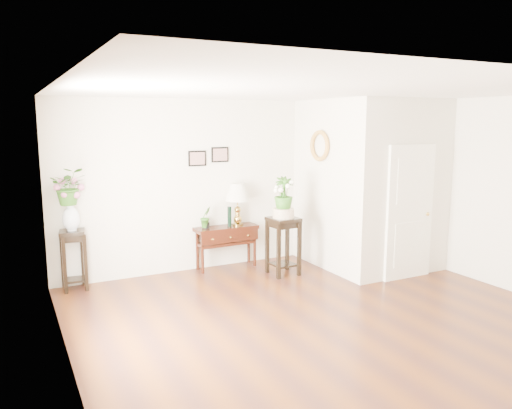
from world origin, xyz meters
TOP-DOWN VIEW (x-y plane):
  - floor at (0.00, 0.00)m, footprint 6.00×5.50m
  - ceiling at (0.00, 0.00)m, footprint 6.00×5.50m
  - wall_back at (0.00, 2.75)m, footprint 6.00×0.02m
  - wall_left at (-3.00, 0.00)m, footprint 0.02×5.50m
  - wall_right at (3.00, 0.00)m, footprint 0.02×5.50m
  - partition at (2.10, 1.77)m, footprint 1.80×1.95m
  - door at (2.10, 0.78)m, footprint 0.90×0.05m
  - art_print_left at (-0.65, 2.73)m, footprint 0.30×0.02m
  - art_print_right at (-0.25, 2.73)m, footprint 0.30×0.02m
  - wall_ornament at (1.16, 1.90)m, footprint 0.07×0.51m
  - console_table at (-0.22, 2.57)m, footprint 1.08×0.38m
  - table_lamp at (-0.01, 2.57)m, footprint 0.47×0.47m
  - green_vase at (-0.16, 2.57)m, footprint 0.08×0.08m
  - potted_plant at (-0.58, 2.57)m, footprint 0.23×0.21m
  - plant_stand_a at (-2.65, 2.57)m, footprint 0.39×0.39m
  - porcelain_vase at (-2.65, 2.57)m, footprint 0.32×0.32m
  - lily_arrangement at (-2.65, 2.57)m, footprint 0.55×0.50m
  - plant_stand_b at (0.45, 1.83)m, footprint 0.47×0.47m
  - ceramic_bowl at (0.45, 1.83)m, footprint 0.45×0.45m
  - narcissus at (0.45, 1.83)m, footprint 0.35×0.35m

SIDE VIEW (x-z plane):
  - floor at x=0.00m, z-range -0.01..0.01m
  - console_table at x=-0.22m, z-range 0.00..0.71m
  - plant_stand_a at x=-2.65m, z-range 0.00..0.89m
  - plant_stand_b at x=0.45m, z-range 0.00..0.93m
  - green_vase at x=-0.16m, z-range 0.72..1.05m
  - potted_plant at x=-0.58m, z-range 0.71..1.06m
  - ceramic_bowl at x=0.45m, z-range 0.93..1.09m
  - door at x=2.10m, z-range 0.00..2.10m
  - table_lamp at x=-0.01m, z-range 0.70..1.42m
  - porcelain_vase at x=-2.65m, z-range 0.90..1.32m
  - narcissus at x=0.45m, z-range 1.05..1.58m
  - wall_back at x=0.00m, z-range 0.00..2.80m
  - wall_left at x=-3.00m, z-range 0.00..2.80m
  - wall_right at x=3.00m, z-range 0.00..2.80m
  - partition at x=2.10m, z-range 0.00..2.80m
  - lily_arrangement at x=-2.65m, z-range 1.29..1.83m
  - art_print_left at x=-0.65m, z-range 1.73..1.98m
  - art_print_right at x=-0.25m, z-range 1.77..2.02m
  - wall_ornament at x=1.16m, z-range 1.79..2.30m
  - ceiling at x=0.00m, z-range 2.79..2.81m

